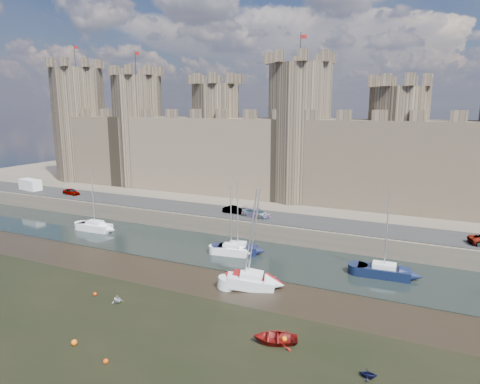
% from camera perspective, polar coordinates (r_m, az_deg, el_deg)
% --- Properties ---
extents(ground, '(160.00, 160.00, 0.00)m').
position_cam_1_polar(ground, '(38.44, -19.35, -18.43)').
color(ground, black).
rests_on(ground, ground).
extents(water_channel, '(160.00, 12.00, 0.08)m').
position_cam_1_polar(water_channel, '(56.29, -2.00, -7.94)').
color(water_channel, black).
rests_on(water_channel, ground).
extents(quay, '(160.00, 60.00, 2.50)m').
position_cam_1_polar(quay, '(88.45, 8.63, -0.06)').
color(quay, '#4C443A').
rests_on(quay, ground).
extents(road, '(160.00, 7.00, 0.10)m').
position_cam_1_polar(road, '(64.24, 2.04, -3.13)').
color(road, black).
rests_on(road, quay).
extents(castle, '(108.50, 11.00, 29.00)m').
position_cam_1_polar(castle, '(75.79, 5.80, 6.07)').
color(castle, '#42382B').
rests_on(castle, quay).
extents(car_0, '(3.82, 1.99, 1.24)m').
position_cam_1_polar(car_0, '(84.59, -21.58, 0.02)').
color(car_0, gray).
rests_on(car_0, quay).
extents(car_1, '(3.50, 1.22, 1.15)m').
position_cam_1_polar(car_1, '(65.28, -0.81, -2.41)').
color(car_1, gray).
rests_on(car_1, quay).
extents(car_2, '(4.82, 2.54, 1.33)m').
position_cam_1_polar(car_2, '(63.11, 2.18, -2.82)').
color(car_2, gray).
rests_on(car_2, quay).
extents(van, '(5.21, 2.75, 2.16)m').
position_cam_1_polar(van, '(92.55, -26.18, 0.86)').
color(van, silver).
rests_on(van, quay).
extents(sailboat_0, '(5.31, 2.15, 9.86)m').
position_cam_1_polar(sailboat_0, '(68.55, -18.79, -4.35)').
color(sailboat_0, silver).
rests_on(sailboat_0, ground).
extents(sailboat_1, '(5.29, 3.20, 9.93)m').
position_cam_1_polar(sailboat_1, '(55.08, -0.31, -7.55)').
color(sailboat_1, black).
rests_on(sailboat_1, ground).
extents(sailboat_2, '(4.47, 2.28, 9.22)m').
position_cam_1_polar(sailboat_2, '(54.81, -1.20, -7.68)').
color(sailboat_2, white).
rests_on(sailboat_2, ground).
extents(sailboat_3, '(5.73, 2.51, 9.84)m').
position_cam_1_polar(sailboat_3, '(50.69, 18.64, -9.93)').
color(sailboat_3, black).
rests_on(sailboat_3, ground).
extents(sailboat_4, '(4.83, 2.92, 10.57)m').
position_cam_1_polar(sailboat_4, '(46.03, 1.83, -11.53)').
color(sailboat_4, maroon).
rests_on(sailboat_4, ground).
extents(sailboat_5, '(5.30, 3.58, 10.67)m').
position_cam_1_polar(sailboat_5, '(45.37, 1.41, -11.89)').
color(sailboat_5, silver).
rests_on(sailboat_5, ground).
extents(dinghy_3, '(1.64, 1.55, 0.68)m').
position_cam_1_polar(dinghy_3, '(44.22, -16.05, -13.61)').
color(dinghy_3, silver).
rests_on(dinghy_3, ground).
extents(dinghy_4, '(4.26, 3.70, 0.74)m').
position_cam_1_polar(dinghy_4, '(36.34, 4.70, -18.96)').
color(dinghy_4, maroon).
rests_on(dinghy_4, ground).
extents(dinghy_7, '(1.38, 1.22, 0.68)m').
position_cam_1_polar(dinghy_7, '(33.68, 16.69, -22.21)').
color(dinghy_7, black).
rests_on(dinghy_7, ground).
extents(buoy_1, '(0.38, 0.38, 0.38)m').
position_cam_1_polar(buoy_1, '(46.40, -18.77, -12.75)').
color(buoy_1, red).
rests_on(buoy_1, ground).
extents(buoy_2, '(0.38, 0.38, 0.38)m').
position_cam_1_polar(buoy_2, '(35.42, -17.47, -20.72)').
color(buoy_2, '#DD4109').
rests_on(buoy_2, ground).
extents(buoy_3, '(0.46, 0.46, 0.46)m').
position_cam_1_polar(buoy_3, '(36.69, 5.93, -18.91)').
color(buoy_3, orange).
rests_on(buoy_3, ground).
extents(buoy_4, '(0.50, 0.50, 0.50)m').
position_cam_1_polar(buoy_4, '(38.37, -21.24, -18.21)').
color(buoy_4, '#DC5C09').
rests_on(buoy_4, ground).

